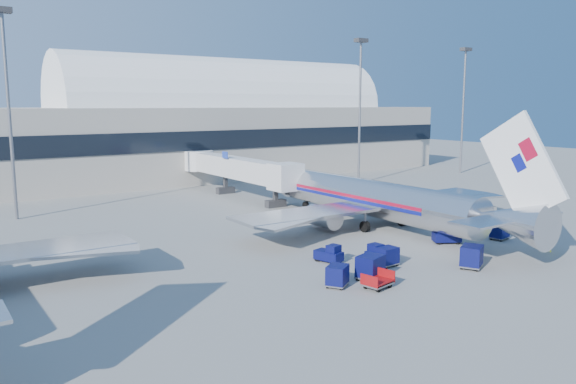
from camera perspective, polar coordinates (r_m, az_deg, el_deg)
ground at (r=49.05m, az=4.13°, el=-5.93°), size 260.00×260.00×0.00m
terminal at (r=94.48m, az=-24.72°, el=5.04°), size 170.00×28.15×21.00m
airliner_main at (r=58.20m, az=9.11°, el=-0.72°), size 32.00×37.26×12.07m
jetbridge_near at (r=77.85m, az=-5.64°, el=2.50°), size 4.40×27.50×6.25m
mast_west at (r=67.74m, az=-26.66°, el=9.88°), size 2.00×1.20×22.60m
mast_east at (r=89.74m, az=7.34°, el=10.26°), size 2.00×1.20×22.60m
mast_far_east at (r=107.99m, az=17.44°, el=9.68°), size 2.00×1.20×22.60m
barrier_near at (r=62.75m, az=15.95°, el=-2.55°), size 3.00×0.55×0.90m
barrier_mid at (r=65.29m, az=17.80°, el=-2.20°), size 3.00×0.55×0.90m
barrier_far at (r=67.90m, az=19.52°, el=-1.87°), size 3.00×0.55×0.90m
tug_lead at (r=45.76m, az=9.24°, el=-6.18°), size 2.46×1.33×1.56m
tug_right at (r=53.21m, az=15.72°, el=-4.26°), size 2.73×2.32×1.60m
tug_left at (r=45.27m, az=4.23°, el=-6.31°), size 1.66×2.47×1.48m
cart_train_a at (r=44.81m, az=10.02°, el=-6.42°), size 1.76×1.38×1.49m
cart_train_b at (r=41.21m, az=8.36°, el=-7.52°), size 2.39×2.08×1.77m
cart_train_c at (r=39.44m, az=5.04°, el=-8.43°), size 2.14×2.02×1.51m
cart_solo_near at (r=45.78m, az=18.15°, el=-6.22°), size 2.47×2.27×1.76m
cart_solo_far at (r=56.20m, az=20.70°, el=-3.73°), size 1.90×1.56×1.50m
cart_open_red at (r=39.55m, az=9.11°, el=-9.06°), size 2.35×1.87×0.56m
ramp_worker at (r=53.21m, az=24.99°, el=-4.63°), size 0.73×0.71×1.70m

